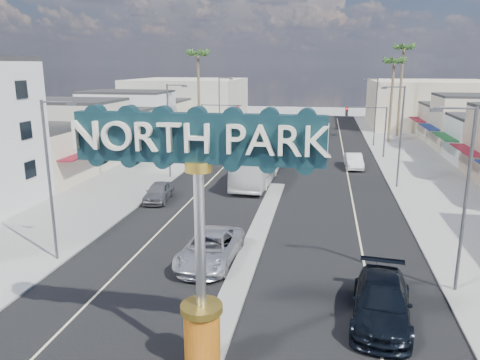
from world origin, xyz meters
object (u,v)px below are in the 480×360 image
at_px(streetlight_l_far, 220,106).
at_px(streetlight_r_near, 463,192).
at_px(streetlight_l_near, 51,173).
at_px(palm_right_mid, 394,65).
at_px(car_parked_right, 354,161).
at_px(traffic_signal_left, 216,118).
at_px(streetlight_r_mid, 399,132).
at_px(palm_right_far, 403,53).
at_px(streetlight_r_far, 375,109).
at_px(gateway_sign, 199,215).
at_px(car_parked_left, 159,192).
at_px(suv_right, 381,302).
at_px(city_bus, 258,164).
at_px(suv_left, 210,248).
at_px(traffic_signal_right, 370,122).
at_px(streetlight_l_mid, 170,126).
at_px(palm_left_far, 198,59).

relative_size(streetlight_l_far, streetlight_r_near, 1.00).
relative_size(streetlight_l_near, palm_right_mid, 0.74).
xyz_separation_m(streetlight_l_far, car_parked_right, (17.66, -14.28, -4.29)).
bearing_deg(car_parked_right, traffic_signal_left, 155.87).
bearing_deg(streetlight_r_mid, palm_right_far, 81.88).
relative_size(traffic_signal_left, streetlight_l_far, 0.67).
bearing_deg(traffic_signal_left, palm_right_mid, 28.42).
bearing_deg(palm_right_far, streetlight_r_far, -114.55).
relative_size(gateway_sign, car_parked_left, 2.06).
height_order(palm_right_mid, suv_right, palm_right_mid).
distance_m(streetlight_l_near, streetlight_l_far, 42.00).
bearing_deg(suv_right, city_bus, 116.55).
relative_size(streetlight_l_near, streetlight_r_far, 1.00).
bearing_deg(city_bus, car_parked_left, -129.27).
bearing_deg(palm_right_far, suv_left, -108.51).
bearing_deg(gateway_sign, palm_right_mid, 76.47).
bearing_deg(streetlight_r_mid, gateway_sign, -110.42).
height_order(traffic_signal_right, streetlight_r_mid, streetlight_r_mid).
distance_m(streetlight_r_far, city_bus, 25.39).
bearing_deg(gateway_sign, palm_right_far, 75.97).
height_order(car_parked_left, car_parked_right, car_parked_right).
xyz_separation_m(streetlight_l_mid, streetlight_r_near, (20.87, -20.00, 0.00)).
distance_m(gateway_sign, car_parked_right, 36.83).
relative_size(streetlight_l_mid, streetlight_r_far, 1.00).
bearing_deg(suv_left, streetlight_l_near, -169.65).
relative_size(traffic_signal_right, streetlight_r_far, 0.67).
xyz_separation_m(palm_right_mid, city_bus, (-15.01, -25.86, -8.93)).
relative_size(streetlight_l_near, streetlight_l_far, 1.00).
relative_size(streetlight_r_near, streetlight_r_mid, 1.00).
bearing_deg(streetlight_l_far, palm_left_far, -142.08).
relative_size(streetlight_r_near, streetlight_r_far, 1.00).
bearing_deg(streetlight_r_far, palm_right_far, 65.45).
xyz_separation_m(streetlight_l_near, palm_right_far, (25.43, 52.00, 7.32)).
distance_m(streetlight_l_near, streetlight_r_mid, 28.90).
bearing_deg(traffic_signal_left, streetlight_r_far, 22.20).
bearing_deg(streetlight_r_mid, palm_right_mid, 84.36).
relative_size(suv_left, car_parked_left, 1.38).
bearing_deg(traffic_signal_right, palm_left_far, 164.85).
height_order(streetlight_l_mid, streetlight_r_far, same).
height_order(gateway_sign, palm_left_far, palm_left_far).
relative_size(car_parked_left, car_parked_right, 0.94).
relative_size(traffic_signal_left, suv_right, 1.00).
bearing_deg(palm_right_mid, streetlight_l_near, -116.99).
xyz_separation_m(palm_right_mid, palm_right_far, (2.00, 6.00, 1.78)).
xyz_separation_m(traffic_signal_left, suv_right, (15.91, -37.34, -3.40)).
bearing_deg(streetlight_l_far, gateway_sign, -78.22).
relative_size(streetlight_l_mid, suv_left, 1.46).
bearing_deg(streetlight_l_near, gateway_sign, -37.55).
bearing_deg(streetlight_r_near, gateway_sign, -142.45).
relative_size(streetlight_l_near, suv_left, 1.46).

